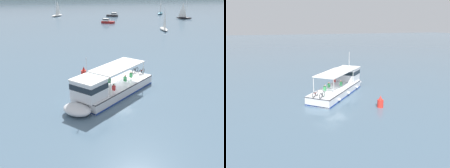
{
  "view_description": "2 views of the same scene",
  "coord_description": "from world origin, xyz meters",
  "views": [
    {
      "loc": [
        -5.63,
        -30.35,
        12.42
      ],
      "look_at": [
        -1.2,
        -1.66,
        1.4
      ],
      "focal_mm": 46.11,
      "sensor_mm": 36.0,
      "label": 1
    },
    {
      "loc": [
        9.8,
        27.25,
        9.3
      ],
      "look_at": [
        -1.2,
        -1.66,
        1.4
      ],
      "focal_mm": 37.52,
      "sensor_mm": 36.0,
      "label": 2
    }
  ],
  "objects": [
    {
      "name": "ground_plane",
      "position": [
        0.0,
        0.0,
        0.0
      ],
      "size": [
        400.0,
        400.0,
        0.0
      ],
      "primitive_type": "plane",
      "color": "slate"
    },
    {
      "name": "ferry_main",
      "position": [
        -1.92,
        -2.38,
        1.02
      ],
      "size": [
        11.15,
        11.2,
        5.32
      ],
      "color": "silver",
      "rests_on": "ground"
    },
    {
      "name": "channel_buoy",
      "position": [
        -3.85,
        5.1,
        0.57
      ],
      "size": [
        0.7,
        0.7,
        1.4
      ],
      "color": "red",
      "rests_on": "ground"
    }
  ]
}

